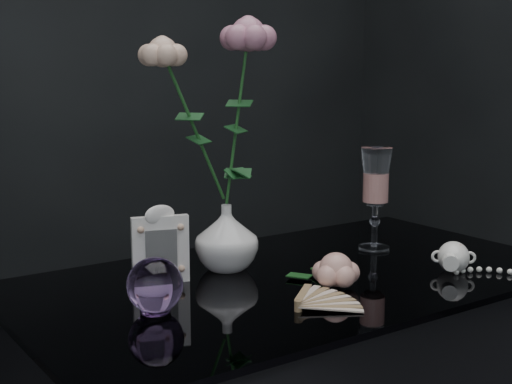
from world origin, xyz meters
TOP-DOWN VIEW (x-y plane):
  - vase at (-0.09, 0.16)m, footprint 0.13×0.13m
  - wine_glass at (0.26, 0.11)m, footprint 0.08×0.08m
  - picture_frame at (-0.23, 0.15)m, footprint 0.13×0.11m
  - paperweight at (-0.31, 0.02)m, footprint 0.09×0.09m
  - paper_fan at (-0.12, -0.11)m, footprint 0.24×0.21m
  - loose_rose at (0.01, -0.05)m, footprint 0.20×0.23m
  - pearl_jar at (0.26, -0.10)m, footprint 0.30×0.30m
  - roses at (-0.11, 0.16)m, footprint 0.26×0.11m

SIDE VIEW (x-z plane):
  - paper_fan at x=-0.12m, z-range 0.76..0.78m
  - pearl_jar at x=0.26m, z-range 0.76..0.82m
  - loose_rose at x=0.01m, z-range 0.76..0.83m
  - paperweight at x=-0.31m, z-range 0.76..0.85m
  - vase at x=-0.09m, z-range 0.76..0.89m
  - picture_frame at x=-0.23m, z-range 0.76..0.91m
  - wine_glass at x=0.26m, z-range 0.76..0.98m
  - roses at x=-0.11m, z-range 0.88..1.28m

